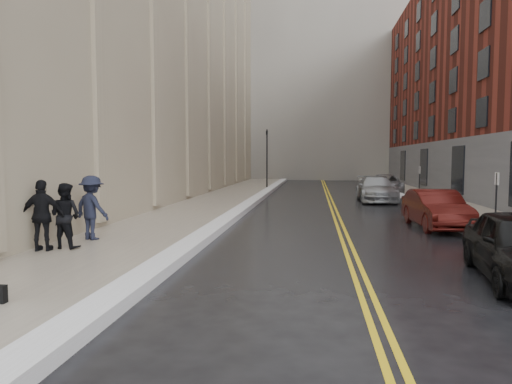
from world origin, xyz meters
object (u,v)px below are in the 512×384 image
(pedestrian_c, at_px, (43,215))
(car_maroon, at_px, (436,209))
(car_silver_far, at_px, (385,184))
(pedestrian_b, at_px, (92,208))
(pedestrian_a, at_px, (65,216))
(car_silver_near, at_px, (376,189))

(pedestrian_c, bearing_deg, car_maroon, -160.48)
(car_silver_far, height_order, pedestrian_b, pedestrian_b)
(pedestrian_a, xyz_separation_m, pedestrian_c, (-0.41, -0.43, 0.06))
(car_silver_near, height_order, car_silver_far, car_silver_near)
(car_silver_near, distance_m, pedestrian_b, 19.32)
(pedestrian_a, xyz_separation_m, pedestrian_b, (0.07, 1.44, 0.08))
(car_maroon, relative_size, car_silver_far, 0.84)
(car_silver_far, relative_size, pedestrian_a, 2.89)
(pedestrian_a, relative_size, pedestrian_c, 0.94)
(car_silver_far, xyz_separation_m, pedestrian_b, (-12.33, -21.95, 0.41))
(car_silver_near, height_order, pedestrian_a, pedestrian_a)
(car_maroon, relative_size, pedestrian_a, 2.43)
(car_silver_near, distance_m, car_silver_far, 6.16)
(car_silver_far, bearing_deg, car_maroon, -87.28)
(car_silver_far, distance_m, pedestrian_b, 25.18)
(pedestrian_b, relative_size, pedestrian_c, 1.02)
(car_silver_near, relative_size, pedestrian_b, 2.69)
(pedestrian_a, bearing_deg, pedestrian_b, -84.99)
(car_silver_near, bearing_deg, car_silver_far, 76.31)
(pedestrian_a, distance_m, pedestrian_b, 1.44)
(car_maroon, xyz_separation_m, car_silver_near, (-0.82, 11.11, 0.04))
(car_maroon, xyz_separation_m, pedestrian_a, (-11.77, -6.30, 0.34))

